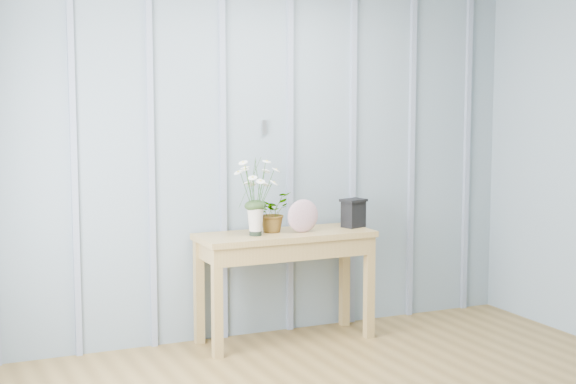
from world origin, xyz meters
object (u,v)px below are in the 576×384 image
sideboard (285,249)px  carved_box (353,213)px  daisy_vase (255,187)px  felt_disc_vessel (303,216)px

sideboard → carved_box: bearing=0.5°
daisy_vase → felt_disc_vessel: bearing=-2.6°
sideboard → felt_disc_vessel: size_ratio=5.33×
sideboard → felt_disc_vessel: felt_disc_vessel is taller
carved_box → daisy_vase: bearing=-176.8°
sideboard → daisy_vase: bearing=-170.9°
felt_disc_vessel → carved_box: felt_disc_vessel is taller
sideboard → daisy_vase: 0.50m
felt_disc_vessel → sideboard: bearing=155.1°
carved_box → felt_disc_vessel: bearing=-172.2°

